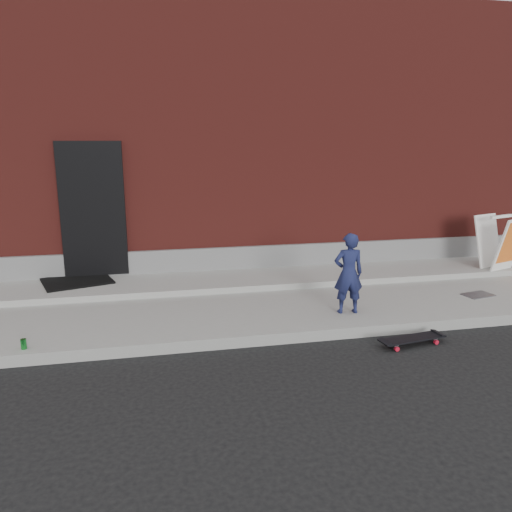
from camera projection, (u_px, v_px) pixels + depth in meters
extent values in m
plane|color=black|center=(289.00, 344.00, 6.37)|extent=(80.00, 80.00, 0.00)
cube|color=gray|center=(263.00, 302.00, 7.78)|extent=(20.00, 3.00, 0.15)
cube|color=gray|center=(252.00, 279.00, 8.61)|extent=(20.00, 1.20, 0.10)
cube|color=maroon|center=(215.00, 141.00, 12.46)|extent=(20.00, 8.00, 5.00)
cube|color=slate|center=(246.00, 257.00, 9.09)|extent=(20.00, 0.10, 0.40)
cube|color=black|center=(93.00, 210.00, 8.34)|extent=(1.05, 0.12, 2.25)
imported|color=#191F48|center=(348.00, 273.00, 6.96)|extent=(0.44, 0.31, 1.15)
cylinder|color=red|center=(426.00, 337.00, 6.53)|extent=(0.06, 0.04, 0.06)
cylinder|color=red|center=(436.00, 342.00, 6.35)|extent=(0.06, 0.04, 0.06)
cylinder|color=red|center=(388.00, 343.00, 6.32)|extent=(0.06, 0.04, 0.06)
cylinder|color=red|center=(397.00, 349.00, 6.15)|extent=(0.06, 0.04, 0.06)
cube|color=#A3A3A8|center=(431.00, 336.00, 6.43)|extent=(0.08, 0.20, 0.02)
cube|color=#A3A3A8|center=(392.00, 343.00, 6.22)|extent=(0.08, 0.20, 0.02)
cube|color=black|center=(412.00, 338.00, 6.32)|extent=(0.89, 0.36, 0.02)
cube|color=white|center=(510.00, 245.00, 8.82)|extent=(0.64, 0.44, 0.95)
cube|color=white|center=(488.00, 241.00, 9.18)|extent=(0.64, 0.44, 0.95)
cube|color=yellow|center=(510.00, 248.00, 8.81)|extent=(0.53, 0.34, 0.76)
cube|color=white|center=(501.00, 216.00, 8.89)|extent=(0.57, 0.23, 0.05)
cylinder|color=#1C8C2E|center=(24.00, 344.00, 5.84)|extent=(0.07, 0.07, 0.12)
cube|color=black|center=(77.00, 281.00, 8.24)|extent=(1.26, 1.13, 0.03)
cube|color=#57565C|center=(478.00, 295.00, 7.86)|extent=(0.51, 0.38, 0.01)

